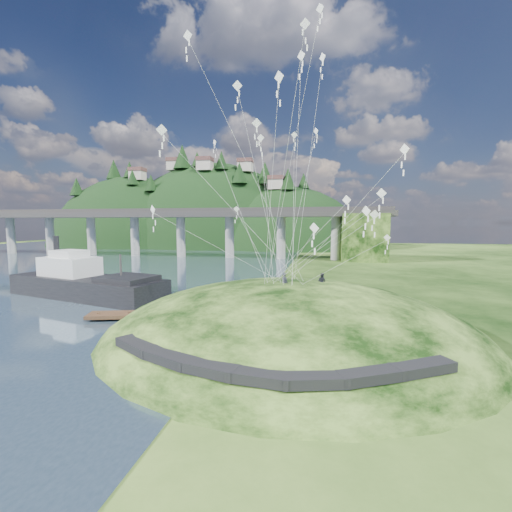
# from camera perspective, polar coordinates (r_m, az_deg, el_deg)

# --- Properties ---
(ground) EXTENTS (320.00, 320.00, 0.00)m
(ground) POSITION_cam_1_polar(r_m,az_deg,el_deg) (32.61, -9.19, -13.22)
(ground) COLOR black
(ground) RESTS_ON ground
(grass_hill) EXTENTS (36.00, 32.00, 13.00)m
(grass_hill) POSITION_cam_1_polar(r_m,az_deg,el_deg) (33.29, 5.66, -15.53)
(grass_hill) COLOR black
(grass_hill) RESTS_ON ground
(footpath) EXTENTS (22.29, 5.84, 0.83)m
(footpath) POSITION_cam_1_polar(r_m,az_deg,el_deg) (21.21, 1.12, -17.68)
(footpath) COLOR black
(footpath) RESTS_ON ground
(bridge) EXTENTS (160.00, 11.00, 15.00)m
(bridge) POSITION_cam_1_polar(r_m,az_deg,el_deg) (105.79, -9.66, 5.04)
(bridge) COLOR #2D2B2B
(bridge) RESTS_ON ground
(far_ridge) EXTENTS (153.00, 70.00, 94.50)m
(far_ridge) POSITION_cam_1_polar(r_m,az_deg,el_deg) (161.60, -8.74, -0.90)
(far_ridge) COLOR black
(far_ridge) RESTS_ON ground
(work_barge) EXTENTS (25.38, 12.60, 8.57)m
(work_barge) POSITION_cam_1_polar(r_m,az_deg,el_deg) (54.10, -26.68, -3.89)
(work_barge) COLOR black
(work_barge) RESTS_ON ground
(wooden_dock) EXTENTS (15.27, 6.30, 1.08)m
(wooden_dock) POSITION_cam_1_polar(r_m,az_deg,el_deg) (39.51, -15.79, -9.30)
(wooden_dock) COLOR #3D2719
(wooden_dock) RESTS_ON ground
(kite_flyers) EXTENTS (4.28, 2.78, 1.98)m
(kite_flyers) POSITION_cam_1_polar(r_m,az_deg,el_deg) (32.34, 8.71, -2.77)
(kite_flyers) COLOR #23242F
(kite_flyers) RESTS_ON ground
(kite_swarm) EXTENTS (20.48, 17.74, 18.89)m
(kite_swarm) POSITION_cam_1_polar(r_m,az_deg,el_deg) (31.04, 4.44, 19.05)
(kite_swarm) COLOR white
(kite_swarm) RESTS_ON ground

